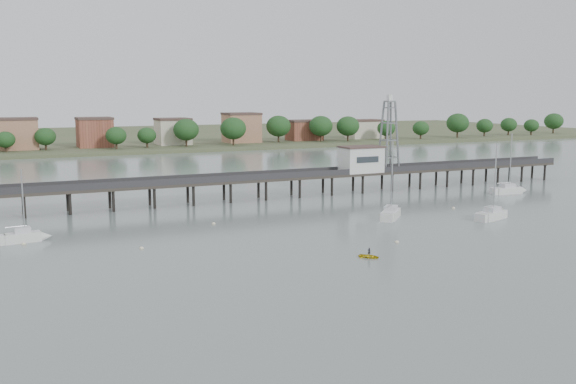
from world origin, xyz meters
The scene contains 12 objects.
ground_plane centered at (0.00, 0.00, 0.00)m, with size 500.00×500.00×0.00m, color slate.
pier centered at (0.00, 60.00, 3.79)m, with size 150.00×5.00×5.50m.
pier_building centered at (25.00, 60.00, 6.67)m, with size 8.40×5.40×5.30m.
lattice_tower centered at (31.50, 60.00, 11.10)m, with size 3.20×3.20×15.50m.
sailboat_e centered at (51.58, 45.76, 0.65)m, with size 7.74×2.84×12.60m.
sailboat_d centered at (30.11, 26.79, 0.65)m, with size 7.93×4.47×12.65m.
sailboat_b centered at (-38.45, 40.09, 0.66)m, with size 6.24×2.50×10.24m.
sailboat_c centered at (15.71, 34.63, 0.64)m, with size 6.98×7.18×12.86m.
yellow_dinghy centered at (-1.40, 13.80, 0.00)m, with size 1.84×0.53×2.58m, color yellow.
dinghy_occupant centered at (-1.40, 13.80, 0.00)m, with size 0.36×0.98×0.23m, color black.
mooring_buoys centered at (1.70, 32.07, 0.08)m, with size 90.97×22.47×0.39m.
far_shore centered at (0.36, 239.58, 0.95)m, with size 500.00×170.00×10.40m.
Camera 1 is at (-41.59, -50.84, 19.54)m, focal length 40.00 mm.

